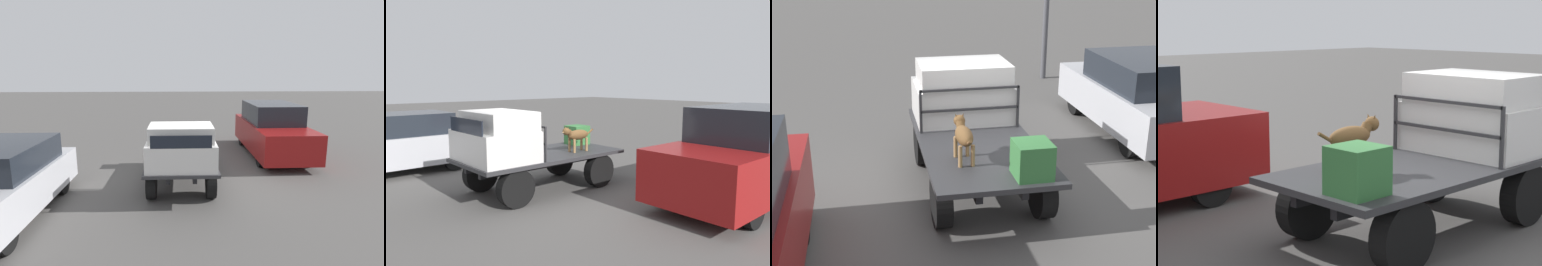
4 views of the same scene
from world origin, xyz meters
TOP-DOWN VIEW (x-y plane):
  - ground_plane at (0.00, 0.00)m, footprint 80.00×80.00m
  - flatbed_truck at (0.00, 0.00)m, footprint 3.79×1.85m
  - truck_cab at (1.17, 0.00)m, footprint 1.30×1.73m
  - truck_headboard at (0.48, 0.00)m, footprint 0.04×1.73m
  - dog at (-0.79, 0.36)m, footprint 0.99×0.25m
  - cargo_crate at (-1.54, -0.46)m, footprint 0.50×0.50m

SIDE VIEW (x-z plane):
  - ground_plane at x=0.00m, z-range 0.00..0.00m
  - flatbed_truck at x=0.00m, z-range 0.18..1.03m
  - cargo_crate at x=-1.54m, z-range 0.85..1.35m
  - dog at x=-0.79m, z-range 0.93..1.57m
  - truck_cab at x=1.17m, z-range 0.82..1.88m
  - truck_headboard at x=0.48m, z-range 0.97..1.73m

